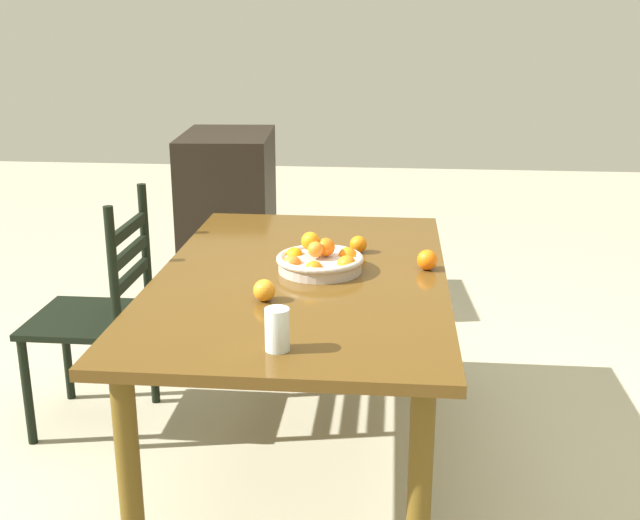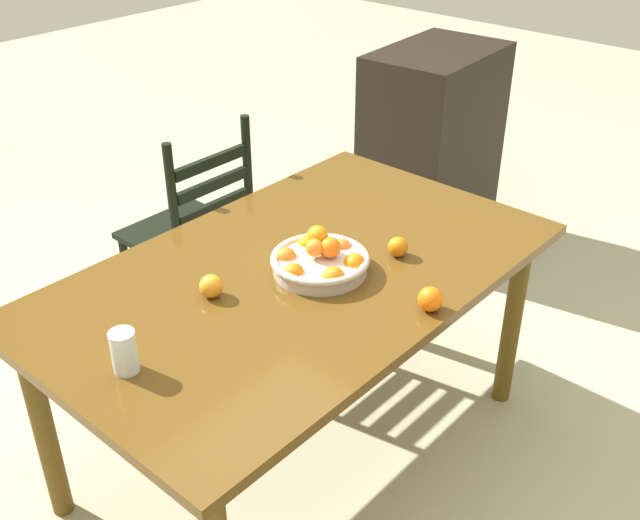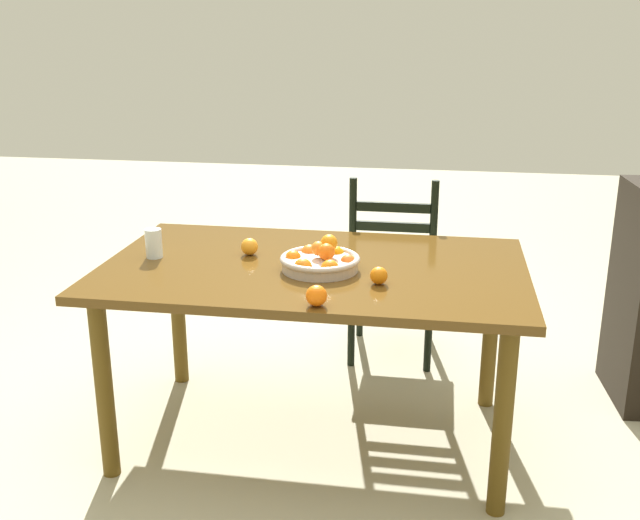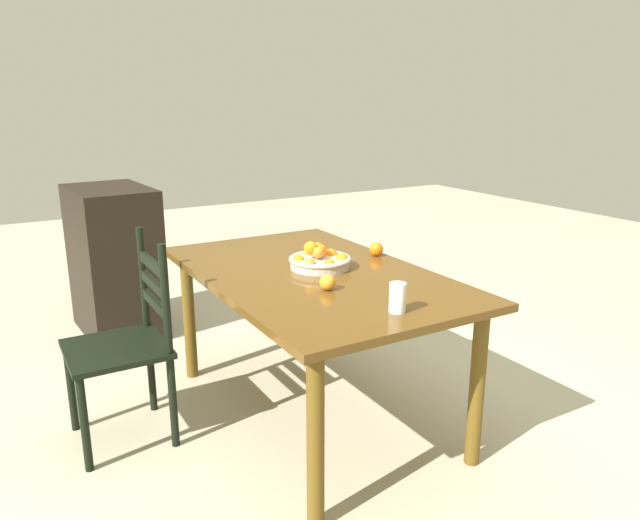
# 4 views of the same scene
# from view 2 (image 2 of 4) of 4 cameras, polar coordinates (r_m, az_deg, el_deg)

# --- Properties ---
(ground_plane) EXTENTS (12.00, 12.00, 0.00)m
(ground_plane) POSITION_cam_2_polar(r_m,az_deg,el_deg) (2.80, -1.43, -13.98)
(ground_plane) COLOR #AFA98C
(dining_table) EXTENTS (1.64, 0.99, 0.76)m
(dining_table) POSITION_cam_2_polar(r_m,az_deg,el_deg) (2.38, -1.64, -2.45)
(dining_table) COLOR #543712
(dining_table) RESTS_ON ground
(chair_near_window) EXTENTS (0.44, 0.44, 0.96)m
(chair_near_window) POSITION_cam_2_polar(r_m,az_deg,el_deg) (3.17, -9.53, 1.90)
(chair_near_window) COLOR black
(chair_near_window) RESTS_ON ground
(cabinet) EXTENTS (0.74, 0.52, 0.99)m
(cabinet) POSITION_cam_2_polar(r_m,az_deg,el_deg) (3.95, 8.42, 8.50)
(cabinet) COLOR black
(cabinet) RESTS_ON ground
(fruit_bowl) EXTENTS (0.30, 0.30, 0.13)m
(fruit_bowl) POSITION_cam_2_polar(r_m,az_deg,el_deg) (2.30, 0.02, -0.06)
(fruit_bowl) COLOR beige
(fruit_bowl) RESTS_ON dining_table
(orange_loose_0) EXTENTS (0.06, 0.06, 0.06)m
(orange_loose_0) POSITION_cam_2_polar(r_m,az_deg,el_deg) (2.40, 5.91, 1.00)
(orange_loose_0) COLOR orange
(orange_loose_0) RESTS_ON dining_table
(orange_loose_1) EXTENTS (0.07, 0.07, 0.07)m
(orange_loose_1) POSITION_cam_2_polar(r_m,az_deg,el_deg) (2.15, 8.34, -2.95)
(orange_loose_1) COLOR orange
(orange_loose_1) RESTS_ON dining_table
(orange_loose_2) EXTENTS (0.07, 0.07, 0.07)m
(orange_loose_2) POSITION_cam_2_polar(r_m,az_deg,el_deg) (2.20, -8.23, -1.97)
(orange_loose_2) COLOR orange
(orange_loose_2) RESTS_ON dining_table
(drinking_glass) EXTENTS (0.07, 0.07, 0.12)m
(drinking_glass) POSITION_cam_2_polar(r_m,az_deg,el_deg) (1.95, -14.59, -6.71)
(drinking_glass) COLOR silver
(drinking_glass) RESTS_ON dining_table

